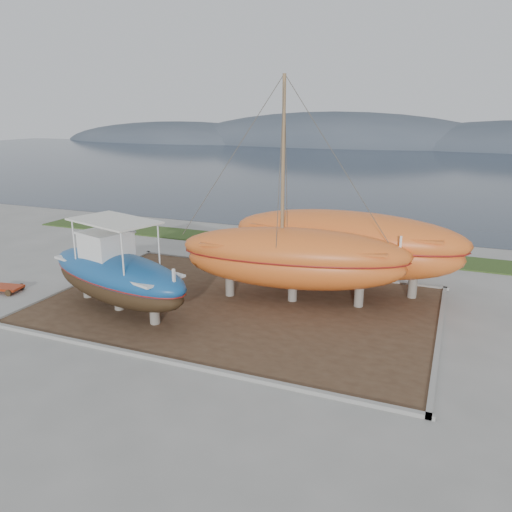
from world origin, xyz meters
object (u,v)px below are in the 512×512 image
at_px(blue_caique, 116,265).
at_px(orange_bare_hull, 345,251).
at_px(white_dinghy, 128,271).
at_px(red_trailer, 7,289).
at_px(orange_sailboat, 295,194).

xyz_separation_m(blue_caique, orange_bare_hull, (8.99, 6.84, -0.16)).
bearing_deg(orange_bare_hull, blue_caique, -141.43).
relative_size(white_dinghy, red_trailer, 1.82).
distance_m(blue_caique, red_trailer, 7.15).
xyz_separation_m(orange_bare_hull, red_trailer, (-15.84, -7.02, -1.87)).
distance_m(blue_caique, white_dinghy, 4.21).
height_order(orange_sailboat, red_trailer, orange_sailboat).
distance_m(orange_bare_hull, red_trailer, 17.42).
bearing_deg(orange_bare_hull, red_trailer, -154.83).
height_order(orange_bare_hull, red_trailer, orange_bare_hull).
xyz_separation_m(white_dinghy, orange_bare_hull, (10.95, 3.44, 1.36)).
bearing_deg(orange_sailboat, blue_caique, -158.84).
bearing_deg(red_trailer, blue_caique, -8.07).
distance_m(blue_caique, orange_sailboat, 8.77).
bearing_deg(white_dinghy, orange_bare_hull, 35.45).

